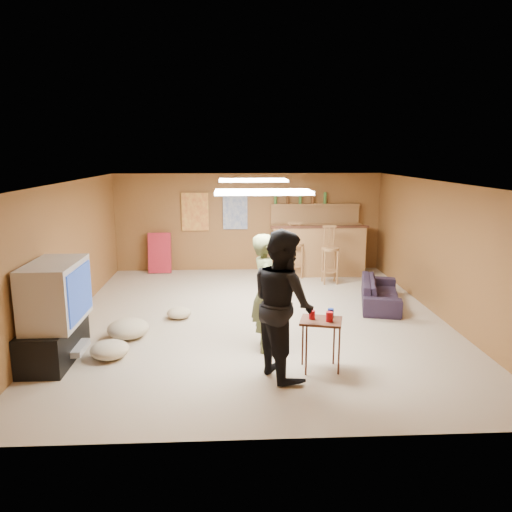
{
  "coord_description": "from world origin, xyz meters",
  "views": [
    {
      "loc": [
        -0.42,
        -7.74,
        2.65
      ],
      "look_at": [
        0.0,
        0.2,
        1.0
      ],
      "focal_mm": 35.0,
      "sensor_mm": 36.0,
      "label": 1
    }
  ],
  "objects_px": {
    "person_olive": "(266,292)",
    "person_black": "(283,304)",
    "sofa": "(380,292)",
    "tv_body": "(55,293)",
    "bar_counter": "(317,250)",
    "tray_table": "(320,345)"
  },
  "relations": [
    {
      "from": "person_olive",
      "to": "person_black",
      "type": "bearing_deg",
      "value": -171.26
    },
    {
      "from": "sofa",
      "to": "person_olive",
      "type": "bearing_deg",
      "value": 145.07
    },
    {
      "from": "person_olive",
      "to": "bar_counter",
      "type": "bearing_deg",
      "value": -20.32
    },
    {
      "from": "sofa",
      "to": "person_black",
      "type": "bearing_deg",
      "value": 157.08
    },
    {
      "from": "person_olive",
      "to": "person_black",
      "type": "distance_m",
      "value": 0.82
    },
    {
      "from": "person_olive",
      "to": "person_black",
      "type": "xyz_separation_m",
      "value": [
        0.14,
        -0.81,
        0.09
      ]
    },
    {
      "from": "tv_body",
      "to": "person_black",
      "type": "xyz_separation_m",
      "value": [
        2.85,
        -0.58,
        -0.01
      ]
    },
    {
      "from": "person_black",
      "to": "person_olive",
      "type": "bearing_deg",
      "value": -11.96
    },
    {
      "from": "person_olive",
      "to": "sofa",
      "type": "height_order",
      "value": "person_olive"
    },
    {
      "from": "tv_body",
      "to": "person_olive",
      "type": "bearing_deg",
      "value": 4.81
    },
    {
      "from": "bar_counter",
      "to": "tv_body",
      "type": "bearing_deg",
      "value": -133.0
    },
    {
      "from": "tv_body",
      "to": "person_black",
      "type": "bearing_deg",
      "value": -11.46
    },
    {
      "from": "bar_counter",
      "to": "person_black",
      "type": "xyz_separation_m",
      "value": [
        -1.3,
        -5.03,
        0.34
      ]
    },
    {
      "from": "bar_counter",
      "to": "person_olive",
      "type": "height_order",
      "value": "person_olive"
    },
    {
      "from": "person_black",
      "to": "tray_table",
      "type": "distance_m",
      "value": 0.75
    },
    {
      "from": "person_olive",
      "to": "person_black",
      "type": "height_order",
      "value": "person_black"
    },
    {
      "from": "tv_body",
      "to": "bar_counter",
      "type": "relative_size",
      "value": 0.55
    },
    {
      "from": "tray_table",
      "to": "person_olive",
      "type": "bearing_deg",
      "value": 131.32
    },
    {
      "from": "bar_counter",
      "to": "person_black",
      "type": "relative_size",
      "value": 1.12
    },
    {
      "from": "bar_counter",
      "to": "person_olive",
      "type": "relative_size",
      "value": 1.25
    },
    {
      "from": "sofa",
      "to": "tray_table",
      "type": "height_order",
      "value": "tray_table"
    },
    {
      "from": "bar_counter",
      "to": "tray_table",
      "type": "distance_m",
      "value": 5.01
    }
  ]
}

